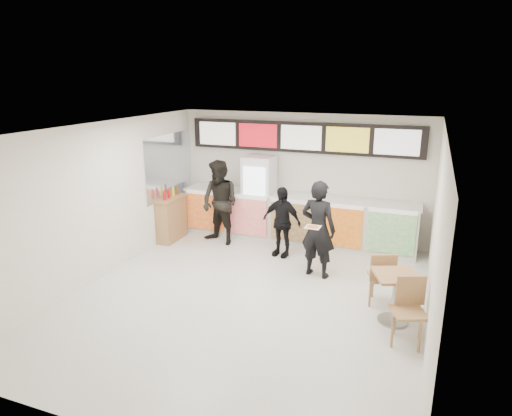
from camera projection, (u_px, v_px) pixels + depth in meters
The scene contains 15 objects.
floor at pixel (247, 298), 8.13m from camera, with size 7.00×7.00×0.00m, color beige.
ceiling at pixel (246, 129), 7.30m from camera, with size 7.00×7.00×0.00m, color white.
wall_back at pixel (302, 177), 10.85m from camera, with size 6.00×6.00×0.00m, color silver.
wall_left at pixel (102, 201), 8.74m from camera, with size 7.00×7.00×0.00m, color silver.
wall_right at pixel (436, 240), 6.69m from camera, with size 7.00×7.00×0.00m, color silver.
service_counter at pixel (296, 219), 10.75m from camera, with size 5.56×0.77×1.14m.
menu_board at pixel (302, 137), 10.51m from camera, with size 5.50×0.14×0.70m.
drinks_fridge at pixel (259, 197), 10.96m from camera, with size 0.70×0.67×2.00m.
mirror_panel at pixel (169, 166), 10.87m from camera, with size 0.01×2.00×1.50m, color #B2B7BF.
customer_main at pixel (318, 229), 8.81m from camera, with size 0.70×0.46×1.93m, color black.
customer_left at pixel (220, 203), 10.55m from camera, with size 0.96×0.75×1.97m, color black.
customer_mid at pixel (281, 222), 9.87m from camera, with size 0.91×0.38×1.55m, color black.
pizza_slice at pixel (313, 227), 8.35m from camera, with size 0.36×0.36×0.02m.
cafe_table at pixel (395, 289), 7.20m from camera, with size 1.07×1.74×0.99m.
condiment_ledge at pixel (172, 218), 10.90m from camera, with size 0.38×0.94×1.25m.
Camera 1 is at (2.78, -6.82, 3.82)m, focal length 32.00 mm.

